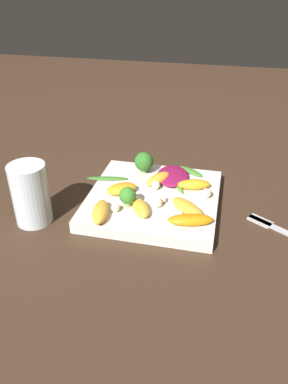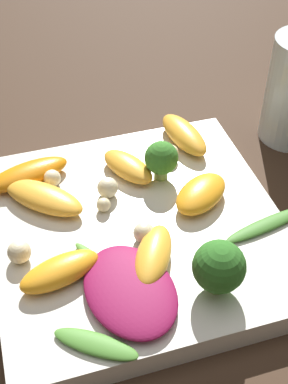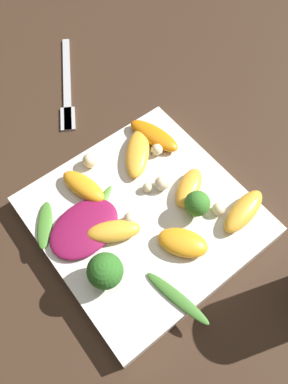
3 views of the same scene
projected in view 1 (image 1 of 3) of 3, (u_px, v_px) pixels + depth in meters
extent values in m
plane|color=#382619|center=(153.00, 204.00, 0.72)|extent=(2.40, 2.40, 0.00)
cube|color=silver|center=(153.00, 199.00, 0.71)|extent=(0.24, 0.24, 0.02)
cylinder|color=silver|center=(31.00, 194.00, 0.64)|extent=(0.06, 0.06, 0.11)
cube|color=#B2B2B7|center=(260.00, 220.00, 0.67)|extent=(0.04, 0.05, 0.01)
ellipsoid|color=maroon|center=(173.00, 176.00, 0.75)|extent=(0.10, 0.08, 0.01)
ellipsoid|color=orange|center=(190.00, 220.00, 0.62)|extent=(0.05, 0.08, 0.02)
ellipsoid|color=#FCAD33|center=(141.00, 208.00, 0.65)|extent=(0.06, 0.05, 0.02)
ellipsoid|color=orange|center=(194.00, 184.00, 0.72)|extent=(0.04, 0.07, 0.02)
ellipsoid|color=#FCAD33|center=(156.00, 179.00, 0.74)|extent=(0.07, 0.05, 0.02)
ellipsoid|color=#FCAD33|center=(188.00, 208.00, 0.65)|extent=(0.07, 0.08, 0.02)
ellipsoid|color=#FCAD33|center=(100.00, 212.00, 0.64)|extent=(0.07, 0.04, 0.02)
ellipsoid|color=orange|center=(122.00, 189.00, 0.70)|extent=(0.06, 0.07, 0.02)
cylinder|color=#84AD5B|center=(144.00, 169.00, 0.78)|extent=(0.01, 0.01, 0.01)
sphere|color=#2D6B23|center=(144.00, 161.00, 0.77)|extent=(0.04, 0.04, 0.04)
cylinder|color=#84AD5B|center=(128.00, 203.00, 0.67)|extent=(0.01, 0.01, 0.01)
sphere|color=#387A28|center=(128.00, 195.00, 0.66)|extent=(0.03, 0.03, 0.03)
ellipsoid|color=#47842D|center=(191.00, 171.00, 0.78)|extent=(0.05, 0.06, 0.01)
ellipsoid|color=#518E33|center=(177.00, 184.00, 0.73)|extent=(0.07, 0.04, 0.01)
ellipsoid|color=#3D7528|center=(107.00, 178.00, 0.75)|extent=(0.03, 0.08, 0.00)
sphere|color=beige|center=(155.00, 185.00, 0.72)|extent=(0.02, 0.02, 0.02)
sphere|color=beige|center=(163.00, 199.00, 0.68)|extent=(0.01, 0.01, 0.01)
sphere|color=beige|center=(115.00, 208.00, 0.65)|extent=(0.02, 0.02, 0.02)
sphere|color=beige|center=(157.00, 202.00, 0.66)|extent=(0.02, 0.02, 0.02)
sphere|color=beige|center=(179.00, 215.00, 0.63)|extent=(0.02, 0.02, 0.02)
sphere|color=beige|center=(207.00, 193.00, 0.69)|extent=(0.02, 0.02, 0.02)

